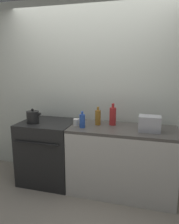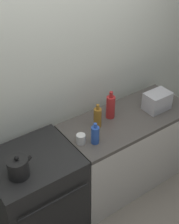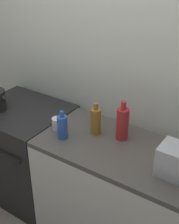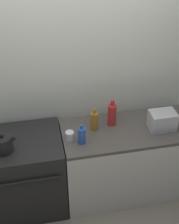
# 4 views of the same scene
# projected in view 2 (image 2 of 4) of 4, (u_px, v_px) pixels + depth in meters

# --- Properties ---
(ground_plane) EXTENTS (12.00, 12.00, 0.00)m
(ground_plane) POSITION_uv_depth(u_px,v_px,m) (107.00, 217.00, 3.19)
(ground_plane) COLOR gray
(wall_back) EXTENTS (8.00, 0.05, 2.60)m
(wall_back) POSITION_uv_depth(u_px,v_px,m) (64.00, 79.00, 2.92)
(wall_back) COLOR silver
(wall_back) RESTS_ON ground_plane
(stove) EXTENTS (0.75, 0.69, 0.89)m
(stove) POSITION_uv_depth(u_px,v_px,m) (37.00, 193.00, 2.88)
(stove) COLOR black
(stove) RESTS_ON ground_plane
(counter_block) EXTENTS (1.36, 0.62, 0.89)m
(counter_block) POSITION_uv_depth(u_px,v_px,m) (126.00, 150.00, 3.37)
(counter_block) COLOR silver
(counter_block) RESTS_ON ground_plane
(kettle) EXTENTS (0.21, 0.17, 0.20)m
(kettle) POSITION_uv_depth(u_px,v_px,m) (18.00, 167.00, 2.43)
(kettle) COLOR black
(kettle) RESTS_ON stove
(toaster) EXTENTS (0.26, 0.18, 0.19)m
(toaster) POSITION_uv_depth(u_px,v_px,m) (157.00, 101.00, 3.18)
(toaster) COLOR #BCBCC1
(toaster) RESTS_ON counter_block
(bottle_amber) EXTENTS (0.08, 0.08, 0.24)m
(bottle_amber) POSITION_uv_depth(u_px,v_px,m) (98.00, 117.00, 2.94)
(bottle_amber) COLOR #9E6B23
(bottle_amber) RESTS_ON counter_block
(bottle_red) EXTENTS (0.09, 0.09, 0.29)m
(bottle_red) POSITION_uv_depth(u_px,v_px,m) (111.00, 107.00, 3.05)
(bottle_red) COLOR #B72828
(bottle_red) RESTS_ON counter_block
(bottle_blue) EXTENTS (0.07, 0.07, 0.21)m
(bottle_blue) POSITION_uv_depth(u_px,v_px,m) (95.00, 135.00, 2.75)
(bottle_blue) COLOR #2D56B7
(bottle_blue) RESTS_ON counter_block
(cup_white) EXTENTS (0.08, 0.08, 0.09)m
(cup_white) POSITION_uv_depth(u_px,v_px,m) (81.00, 139.00, 2.77)
(cup_white) COLOR white
(cup_white) RESTS_ON counter_block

